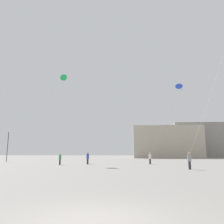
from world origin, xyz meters
TOP-DOWN VIEW (x-y plane):
  - ground_plane at (0.00, 0.00)m, footprint 300.00×300.00m
  - person_in_green at (-7.85, 25.73)m, footprint 0.35×0.35m
  - person_in_blue at (-4.09, 27.41)m, footprint 0.39×0.39m
  - person_in_white at (5.36, 27.98)m, footprint 0.39×0.39m
  - person_in_grey at (7.99, 17.50)m, footprint 0.38×0.38m
  - kite_cobalt_diamond at (10.35, 28.03)m, footprint 5.74×1.34m
  - kite_emerald_diamond at (-9.23, 30.71)m, footprint 2.16×5.76m
  - building_left_hall at (17.00, 70.41)m, footprint 23.33×12.13m
  - building_centre_hall at (35.00, 80.45)m, footprint 27.96×15.46m
  - lamppost_west at (-21.03, 35.96)m, footprint 0.36×0.36m

SIDE VIEW (x-z plane):
  - ground_plane at x=0.00m, z-range 0.00..0.00m
  - person_in_green at x=-7.85m, z-range 0.08..1.69m
  - person_in_grey at x=7.99m, z-range 0.08..1.84m
  - person_in_white at x=5.36m, z-range 0.09..1.86m
  - person_in_blue at x=-4.09m, z-range 0.09..1.90m
  - lamppost_west at x=-21.03m, z-range 0.93..7.01m
  - building_left_hall at x=17.00m, z-range 0.00..10.69m
  - building_centre_hall at x=35.00m, z-range 0.00..12.74m
  - kite_cobalt_diamond at x=10.35m, z-range 6.53..17.92m
  - kite_emerald_diamond at x=-9.23m, z-range 7.78..22.00m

